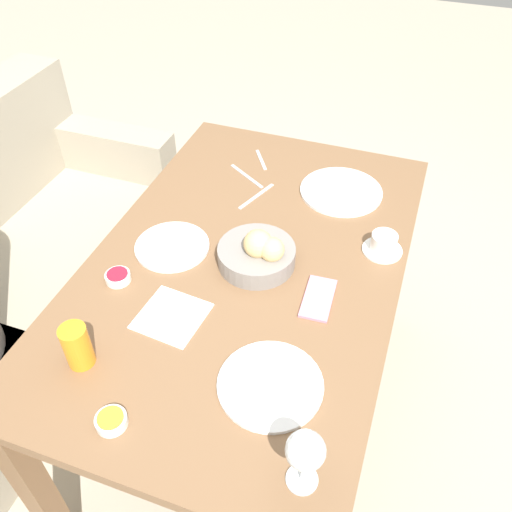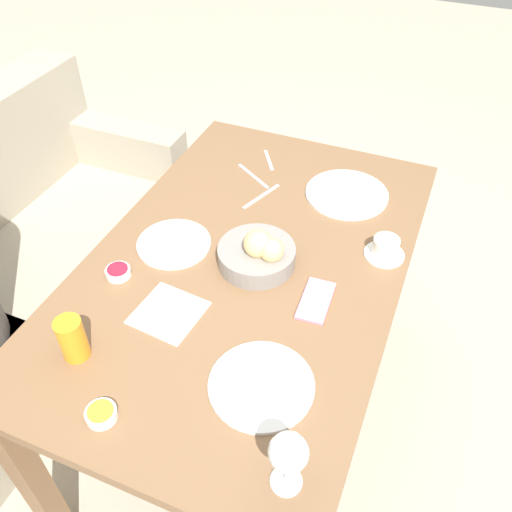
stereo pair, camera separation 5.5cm
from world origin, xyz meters
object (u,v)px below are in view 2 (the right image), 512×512
object	(u,v)px
wine_glass	(288,454)
fork_silver	(261,196)
bread_basket	(258,254)
plate_near_left	(261,385)
jam_bowl_berry	(118,272)
plate_far_center	(174,244)
napkin	(168,313)
cell_phone	(316,300)
jam_bowl_honey	(101,414)
plate_near_right	(347,194)
spoon_coffee	(269,160)
knife_silver	(253,176)
coffee_cup	(385,248)
juice_glass	(72,339)

from	to	relation	value
wine_glass	fork_silver	distance (m)	0.93
bread_basket	plate_near_left	size ratio (longest dim) A/B	0.90
wine_glass	jam_bowl_berry	distance (m)	0.72
plate_far_center	napkin	distance (m)	0.26
bread_basket	cell_phone	world-z (taller)	bread_basket
jam_bowl_honey	fork_silver	world-z (taller)	jam_bowl_honey
plate_far_center	cell_phone	size ratio (longest dim) A/B	1.38
plate_near_left	wine_glass	world-z (taller)	wine_glass
plate_near_right	spoon_coffee	xyz separation A→B (m)	(0.09, 0.31, -0.00)
knife_silver	cell_phone	distance (m)	0.59
bread_basket	plate_near_right	bearing A→B (deg)	-19.20
coffee_cup	knife_silver	size ratio (longest dim) A/B	0.77
plate_near_left	fork_silver	distance (m)	0.71
plate_near_left	plate_near_right	xyz separation A→B (m)	(0.77, 0.02, 0.00)
plate_near_left	cell_phone	world-z (taller)	plate_near_left
jam_bowl_berry	knife_silver	size ratio (longest dim) A/B	0.46
spoon_coffee	cell_phone	distance (m)	0.67
juice_glass	fork_silver	world-z (taller)	juice_glass
plate_far_center	knife_silver	xyz separation A→B (m)	(0.41, -0.08, -0.00)
plate_near_right	knife_silver	size ratio (longest dim) A/B	1.79
plate_far_center	jam_bowl_honey	xyz separation A→B (m)	(-0.55, -0.13, 0.01)
juice_glass	coffee_cup	world-z (taller)	juice_glass
fork_silver	cell_phone	size ratio (longest dim) A/B	1.05
napkin	knife_silver	bearing A→B (deg)	3.16
fork_silver	spoon_coffee	world-z (taller)	same
plate_near_left	spoon_coffee	world-z (taller)	plate_near_left
cell_phone	plate_far_center	bearing A→B (deg)	82.97
knife_silver	wine_glass	bearing A→B (deg)	-153.85
plate_far_center	spoon_coffee	xyz separation A→B (m)	(0.52, -0.09, -0.00)
knife_silver	bread_basket	bearing A→B (deg)	-155.68
juice_glass	wine_glass	bearing A→B (deg)	-100.20
juice_glass	cell_phone	distance (m)	0.60
plate_near_right	wine_glass	world-z (taller)	wine_glass
juice_glass	cell_phone	xyz separation A→B (m)	(0.37, -0.47, -0.05)
plate_near_right	napkin	size ratio (longest dim) A/B	1.53
plate_near_left	juice_glass	distance (m)	0.45
napkin	bread_basket	bearing A→B (deg)	-29.46
jam_bowl_honey	fork_silver	distance (m)	0.86
plate_near_right	plate_far_center	xyz separation A→B (m)	(-0.42, 0.40, 0.00)
jam_bowl_berry	coffee_cup	bearing A→B (deg)	-61.34
knife_silver	spoon_coffee	xyz separation A→B (m)	(0.11, -0.01, 0.00)
jam_bowl_berry	spoon_coffee	xyz separation A→B (m)	(0.69, -0.17, -0.01)
bread_basket	knife_silver	xyz separation A→B (m)	(0.39, 0.18, -0.04)
juice_glass	wine_glass	world-z (taller)	wine_glass
jam_bowl_berry	spoon_coffee	size ratio (longest dim) A/B	0.61
plate_near_left	coffee_cup	xyz separation A→B (m)	(0.53, -0.16, 0.02)
wine_glass	napkin	world-z (taller)	wine_glass
plate_far_center	coffee_cup	size ratio (longest dim) A/B	1.87
spoon_coffee	napkin	xyz separation A→B (m)	(-0.75, -0.02, 0.00)
plate_near_right	wine_glass	bearing A→B (deg)	-171.59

